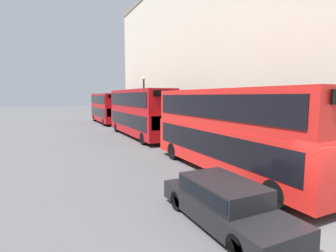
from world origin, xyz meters
name	(u,v)px	position (x,y,z in m)	size (l,w,h in m)	color
ground_plane	(322,240)	(0.00, 0.00, 0.00)	(200.00, 200.00, 0.00)	#515154
bus_leading	(230,128)	(1.60, 5.88, 2.30)	(2.59, 10.92, 4.15)	red
bus_second_in_queue	(139,111)	(1.60, 19.07, 2.43)	(2.59, 11.43, 4.40)	#A80F14
bus_third_in_queue	(107,107)	(1.60, 32.94, 2.30)	(2.59, 10.10, 4.15)	#A80F14
car_dark_sedan	(224,201)	(-1.80, 1.87, 0.70)	(1.81, 4.73, 1.32)	black
street_lamp	(144,97)	(3.74, 23.58, 3.74)	(0.44, 0.44, 5.99)	black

